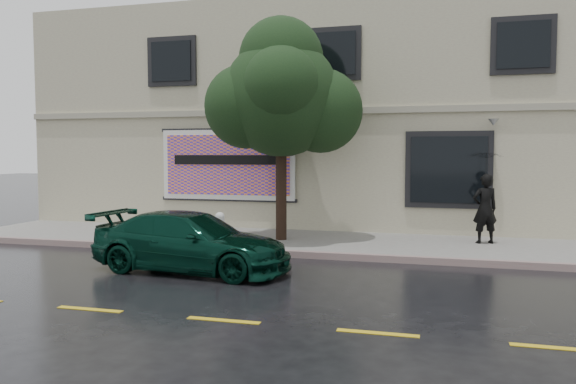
% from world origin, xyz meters
% --- Properties ---
extents(ground, '(90.00, 90.00, 0.00)m').
position_xyz_m(ground, '(0.00, 0.00, 0.00)').
color(ground, black).
rests_on(ground, ground).
extents(sidewalk, '(20.00, 3.50, 0.15)m').
position_xyz_m(sidewalk, '(0.00, 3.25, 0.07)').
color(sidewalk, gray).
rests_on(sidewalk, ground).
extents(curb, '(20.00, 0.18, 0.16)m').
position_xyz_m(curb, '(0.00, 1.50, 0.07)').
color(curb, gray).
rests_on(curb, ground).
extents(road_marking, '(19.00, 0.12, 0.01)m').
position_xyz_m(road_marking, '(0.00, -3.50, 0.01)').
color(road_marking, gold).
rests_on(road_marking, ground).
extents(building, '(20.00, 8.12, 7.00)m').
position_xyz_m(building, '(0.00, 9.00, 3.50)').
color(building, beige).
rests_on(building, ground).
extents(billboard, '(4.30, 0.16, 2.20)m').
position_xyz_m(billboard, '(-3.20, 4.92, 2.05)').
color(billboard, white).
rests_on(billboard, ground).
extents(car, '(4.29, 2.21, 1.21)m').
position_xyz_m(car, '(-1.88, -0.50, 0.60)').
color(car, black).
rests_on(car, ground).
extents(pedestrian, '(0.74, 0.62, 1.74)m').
position_xyz_m(pedestrian, '(4.08, 3.81, 1.02)').
color(pedestrian, black).
rests_on(pedestrian, sidewalk).
extents(umbrella, '(1.09, 1.09, 0.64)m').
position_xyz_m(umbrella, '(4.08, 3.81, 2.21)').
color(umbrella, black).
rests_on(umbrella, pedestrian).
extents(street_tree, '(3.02, 3.02, 5.18)m').
position_xyz_m(street_tree, '(-1.00, 3.08, 3.80)').
color(street_tree, black).
rests_on(street_tree, sidewalk).
extents(fire_hydrant, '(0.34, 0.31, 0.82)m').
position_xyz_m(fire_hydrant, '(-2.19, 1.80, 0.55)').
color(fire_hydrant, silver).
rests_on(fire_hydrant, sidewalk).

